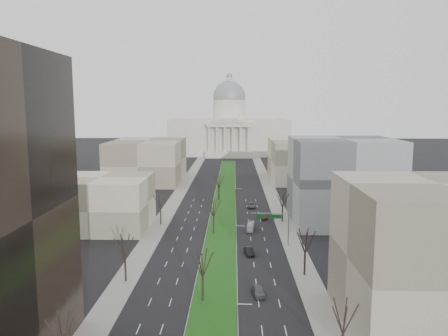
# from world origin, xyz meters

# --- Properties ---
(ground) EXTENTS (600.00, 600.00, 0.00)m
(ground) POSITION_xyz_m (0.00, 120.00, 0.00)
(ground) COLOR black
(ground) RESTS_ON ground
(median) EXTENTS (8.00, 222.03, 0.20)m
(median) POSITION_xyz_m (0.00, 118.99, 0.10)
(median) COLOR #999993
(median) RESTS_ON ground
(sidewalk_left) EXTENTS (5.00, 330.00, 0.15)m
(sidewalk_left) POSITION_xyz_m (-17.50, 95.00, 0.07)
(sidewalk_left) COLOR gray
(sidewalk_left) RESTS_ON ground
(sidewalk_right) EXTENTS (5.00, 330.00, 0.15)m
(sidewalk_right) POSITION_xyz_m (17.50, 95.00, 0.07)
(sidewalk_right) COLOR gray
(sidewalk_right) RESTS_ON ground
(capitol) EXTENTS (80.00, 46.00, 55.00)m
(capitol) POSITION_xyz_m (0.00, 269.59, 16.31)
(capitol) COLOR beige
(capitol) RESTS_ON ground
(building_beige_left) EXTENTS (26.00, 22.00, 14.00)m
(building_beige_left) POSITION_xyz_m (-33.00, 85.00, 7.00)
(building_beige_left) COLOR gray
(building_beige_left) RESTS_ON ground
(building_tan_right) EXTENTS (26.00, 24.00, 22.00)m
(building_tan_right) POSITION_xyz_m (33.00, 32.00, 11.00)
(building_tan_right) COLOR gray
(building_tan_right) RESTS_ON ground
(building_grey_right) EXTENTS (28.00, 26.00, 24.00)m
(building_grey_right) POSITION_xyz_m (34.00, 92.00, 12.00)
(building_grey_right) COLOR #5E6063
(building_grey_right) RESTS_ON ground
(building_far_left) EXTENTS (30.00, 40.00, 18.00)m
(building_far_left) POSITION_xyz_m (-35.00, 160.00, 9.00)
(building_far_left) COLOR gray
(building_far_left) RESTS_ON ground
(building_far_right) EXTENTS (30.00, 40.00, 18.00)m
(building_far_right) POSITION_xyz_m (35.00, 165.00, 9.00)
(building_far_right) COLOR gray
(building_far_right) RESTS_ON ground
(tree_left_near) EXTENTS (5.10, 5.10, 9.18)m
(tree_left_near) POSITION_xyz_m (-17.20, 18.00, 6.61)
(tree_left_near) COLOR black
(tree_left_near) RESTS_ON ground
(tree_left_mid) EXTENTS (5.40, 5.40, 9.72)m
(tree_left_mid) POSITION_xyz_m (-17.20, 48.00, 7.00)
(tree_left_mid) COLOR black
(tree_left_mid) RESTS_ON ground
(tree_left_far) EXTENTS (5.28, 5.28, 9.50)m
(tree_left_far) POSITION_xyz_m (-17.20, 88.00, 6.84)
(tree_left_far) COLOR black
(tree_left_far) RESTS_ON ground
(tree_right_near) EXTENTS (5.16, 5.16, 9.29)m
(tree_right_near) POSITION_xyz_m (17.20, 22.00, 6.69)
(tree_right_near) COLOR black
(tree_right_near) RESTS_ON ground
(tree_right_mid) EXTENTS (5.52, 5.52, 9.94)m
(tree_right_mid) POSITION_xyz_m (17.20, 52.00, 7.16)
(tree_right_mid) COLOR black
(tree_right_mid) RESTS_ON ground
(tree_right_far) EXTENTS (5.04, 5.04, 9.07)m
(tree_right_far) POSITION_xyz_m (17.20, 92.00, 6.53)
(tree_right_far) COLOR black
(tree_right_far) RESTS_ON ground
(tree_median_a) EXTENTS (5.40, 5.40, 9.72)m
(tree_median_a) POSITION_xyz_m (-2.00, 40.00, 7.00)
(tree_median_a) COLOR black
(tree_median_a) RESTS_ON ground
(tree_median_b) EXTENTS (5.40, 5.40, 9.72)m
(tree_median_b) POSITION_xyz_m (-2.00, 80.00, 7.00)
(tree_median_b) COLOR black
(tree_median_b) RESTS_ON ground
(tree_median_c) EXTENTS (5.40, 5.40, 9.72)m
(tree_median_c) POSITION_xyz_m (-2.00, 120.00, 7.00)
(tree_median_c) COLOR black
(tree_median_c) RESTS_ON ground
(streetlamp_median_b) EXTENTS (1.90, 0.20, 9.16)m
(streetlamp_median_b) POSITION_xyz_m (3.76, 55.00, 4.81)
(streetlamp_median_b) COLOR gray
(streetlamp_median_b) RESTS_ON ground
(streetlamp_median_c) EXTENTS (1.90, 0.20, 9.16)m
(streetlamp_median_c) POSITION_xyz_m (3.76, 95.00, 4.81)
(streetlamp_median_c) COLOR gray
(streetlamp_median_c) RESTS_ON ground
(mast_arm_signs) EXTENTS (9.12, 0.24, 8.09)m
(mast_arm_signs) POSITION_xyz_m (13.49, 70.03, 6.11)
(mast_arm_signs) COLOR gray
(mast_arm_signs) RESTS_ON ground
(car_grey_near) EXTENTS (2.52, 4.98, 1.63)m
(car_grey_near) POSITION_xyz_m (7.61, 42.73, 0.81)
(car_grey_near) COLOR #4D5154
(car_grey_near) RESTS_ON ground
(car_black) EXTENTS (2.38, 4.95, 1.57)m
(car_black) POSITION_xyz_m (6.71, 63.97, 0.78)
(car_black) COLOR black
(car_black) RESTS_ON ground
(car_red) EXTENTS (2.28, 4.77, 1.34)m
(car_red) POSITION_xyz_m (12.03, 95.16, 0.67)
(car_red) COLOR maroon
(car_red) RESTS_ON ground
(car_grey_far) EXTENTS (2.88, 5.72, 1.55)m
(car_grey_far) POSITION_xyz_m (8.91, 109.60, 0.78)
(car_grey_far) COLOR #56585F
(car_grey_far) RESTS_ON ground
(box_van) EXTENTS (2.30, 7.15, 1.96)m
(box_van) POSITION_xyz_m (7.77, 83.64, 0.98)
(box_van) COLOR white
(box_van) RESTS_ON ground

